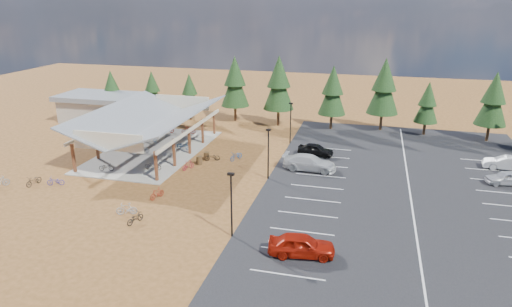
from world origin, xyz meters
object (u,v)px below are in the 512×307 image
at_px(bike_2, 151,137).
at_px(car_3, 310,163).
at_px(bike_8, 34,181).
at_px(car_4, 316,150).
at_px(lamp_post_1, 268,150).
at_px(bike_0, 106,167).
at_px(bike_12, 135,218).
at_px(outbuilding, 99,107).
at_px(bike_15, 188,165).
at_px(car_0, 301,245).
at_px(lamp_post_0, 231,200).
at_px(bike_14, 236,156).
at_px(lamp_post_2, 291,120).
at_px(bike_11, 157,193).
at_px(bike_5, 168,153).
at_px(bike_10, 56,181).
at_px(car_8, 507,178).
at_px(bike_16, 212,157).
at_px(bike_3, 168,129).
at_px(trash_bin_1, 207,156).
at_px(bike_9, 0,182).
at_px(bike_4, 153,166).
at_px(bike_1, 143,149).
at_px(bike_13, 127,209).
at_px(car_9, 506,163).
at_px(bike_7, 189,130).
at_px(trash_bin_0, 199,160).
at_px(bike_pavilion, 151,120).
at_px(bike_6, 183,146).

bearing_deg(bike_2, car_3, -84.55).
height_order(bike_8, car_4, car_4).
bearing_deg(lamp_post_1, bike_0, -171.96).
relative_size(bike_12, car_3, 0.30).
bearing_deg(outbuilding, bike_15, -37.58).
bearing_deg(car_0, lamp_post_0, 68.16).
xyz_separation_m(bike_14, bike_15, (-4.02, -4.11, -0.01)).
relative_size(lamp_post_2, bike_11, 3.11).
relative_size(bike_5, bike_15, 0.94).
bearing_deg(outbuilding, lamp_post_0, -43.99).
bearing_deg(bike_8, lamp_post_2, 48.30).
height_order(bike_10, car_3, car_3).
bearing_deg(car_8, lamp_post_2, -120.28).
height_order(bike_14, bike_16, bike_14).
bearing_deg(bike_3, bike_15, -160.48).
xyz_separation_m(trash_bin_1, car_0, (13.35, -17.04, 0.38)).
height_order(bike_9, car_4, car_4).
relative_size(lamp_post_0, car_4, 1.28).
relative_size(lamp_post_0, lamp_post_1, 1.00).
xyz_separation_m(bike_2, bike_4, (4.87, -9.19, -0.02)).
bearing_deg(lamp_post_2, car_0, -77.78).
xyz_separation_m(bike_1, bike_14, (11.04, 0.67, -0.05)).
bearing_deg(bike_15, bike_13, 112.10).
distance_m(bike_9, car_0, 30.09).
bearing_deg(bike_2, lamp_post_2, -58.73).
bearing_deg(bike_2, outbuilding, 76.42).
distance_m(bike_8, bike_9, 3.07).
bearing_deg(bike_1, bike_3, -12.55).
height_order(bike_0, bike_2, bike_2).
height_order(bike_2, bike_8, bike_2).
distance_m(bike_5, car_9, 36.20).
relative_size(bike_12, bike_14, 0.89).
relative_size(bike_4, bike_13, 1.04).
distance_m(outbuilding, bike_1, 18.11).
height_order(bike_7, bike_11, bike_7).
bearing_deg(car_4, trash_bin_1, 118.74).
relative_size(bike_10, car_9, 0.38).
relative_size(bike_1, bike_2, 0.80).
height_order(bike_4, bike_14, bike_4).
bearing_deg(car_9, lamp_post_2, -93.76).
distance_m(bike_8, car_3, 27.21).
bearing_deg(bike_15, outbuilding, -10.98).
bearing_deg(bike_4, bike_3, 12.77).
bearing_deg(bike_13, bike_1, -177.58).
bearing_deg(bike_11, bike_13, -86.39).
distance_m(outbuilding, trash_bin_0, 25.12).
xyz_separation_m(bike_3, bike_9, (-7.70, -20.64, -0.08)).
xyz_separation_m(bike_pavilion, bike_3, (-1.49, 7.14, -3.21)).
bearing_deg(car_3, bike_5, 93.63).
distance_m(bike_6, car_8, 34.32).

